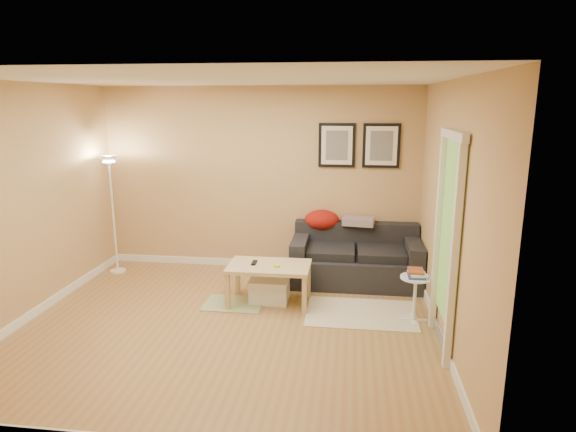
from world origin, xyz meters
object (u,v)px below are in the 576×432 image
object	(u,v)px
side_table	(415,299)
floor_lamp	(113,218)
sofa	(356,255)
storage_bin	(269,290)
coffee_table	(269,284)
book_stack	(416,273)

from	to	relation	value
side_table	floor_lamp	size ratio (longest dim) A/B	0.31
sofa	floor_lamp	world-z (taller)	floor_lamp
storage_bin	side_table	distance (m)	1.72
floor_lamp	sofa	bearing A→B (deg)	0.48
side_table	floor_lamp	xyz separation A→B (m)	(-4.02, 1.12, 0.53)
side_table	coffee_table	bearing A→B (deg)	170.20
book_stack	coffee_table	bearing A→B (deg)	169.71
side_table	floor_lamp	distance (m)	4.21
book_stack	floor_lamp	bearing A→B (deg)	163.65
sofa	storage_bin	distance (m)	1.34
sofa	side_table	bearing A→B (deg)	-60.84
storage_bin	book_stack	xyz separation A→B (m)	(1.68, -0.32, 0.41)
coffee_table	storage_bin	world-z (taller)	coffee_table
sofa	side_table	world-z (taller)	sofa
sofa	coffee_table	xyz separation A→B (m)	(-1.03, -0.86, -0.13)
sofa	book_stack	world-z (taller)	sofa
coffee_table	floor_lamp	distance (m)	2.55
coffee_table	side_table	size ratio (longest dim) A/B	1.88
sofa	book_stack	xyz separation A→B (m)	(0.64, -1.13, 0.18)
coffee_table	side_table	xyz separation A→B (m)	(1.67, -0.29, 0.02)
book_stack	floor_lamp	xyz separation A→B (m)	(-4.02, 1.10, 0.23)
coffee_table	floor_lamp	bearing A→B (deg)	140.23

